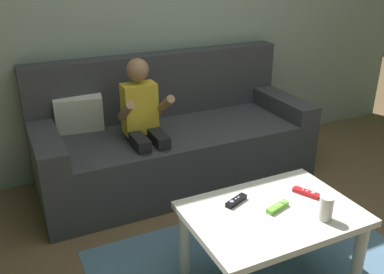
# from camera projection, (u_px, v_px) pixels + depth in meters

# --- Properties ---
(wall_back) EXTENTS (4.69, 0.05, 2.50)m
(wall_back) POSITION_uv_depth(u_px,v_px,m) (172.00, 4.00, 3.20)
(wall_back) COLOR gray
(wall_back) RESTS_ON ground
(couch) EXTENTS (2.01, 0.80, 0.92)m
(couch) POSITION_uv_depth(u_px,v_px,m) (172.00, 140.00, 3.18)
(couch) COLOR #38383D
(couch) RESTS_ON ground
(person_seated_on_couch) EXTENTS (0.32, 0.40, 0.98)m
(person_seated_on_couch) POSITION_uv_depth(u_px,v_px,m) (145.00, 123.00, 2.81)
(person_seated_on_couch) COLOR black
(person_seated_on_couch) RESTS_ON ground
(coffee_table) EXTENTS (0.84, 0.59, 0.44)m
(coffee_table) POSITION_uv_depth(u_px,v_px,m) (272.00, 223.00, 2.11)
(coffee_table) COLOR beige
(coffee_table) RESTS_ON ground
(game_remote_red_near_edge) EXTENTS (0.09, 0.14, 0.03)m
(game_remote_red_near_edge) POSITION_uv_depth(u_px,v_px,m) (306.00, 193.00, 2.21)
(game_remote_red_near_edge) COLOR red
(game_remote_red_near_edge) RESTS_ON coffee_table
(game_remote_black_center) EXTENTS (0.14, 0.09, 0.03)m
(game_remote_black_center) POSITION_uv_depth(u_px,v_px,m) (236.00, 201.00, 2.14)
(game_remote_black_center) COLOR black
(game_remote_black_center) RESTS_ON coffee_table
(game_remote_lime_far_corner) EXTENTS (0.14, 0.08, 0.03)m
(game_remote_lime_far_corner) POSITION_uv_depth(u_px,v_px,m) (278.00, 207.00, 2.09)
(game_remote_lime_far_corner) COLOR #72C638
(game_remote_lime_far_corner) RESTS_ON coffee_table
(soda_can) EXTENTS (0.07, 0.07, 0.12)m
(soda_can) POSITION_uv_depth(u_px,v_px,m) (325.00, 208.00, 1.99)
(soda_can) COLOR silver
(soda_can) RESTS_ON coffee_table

